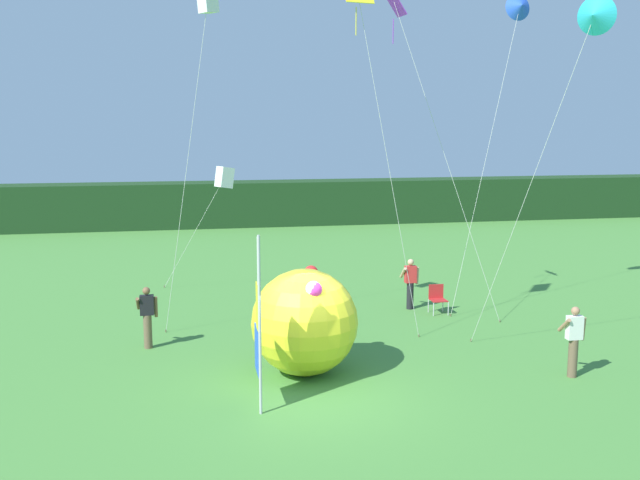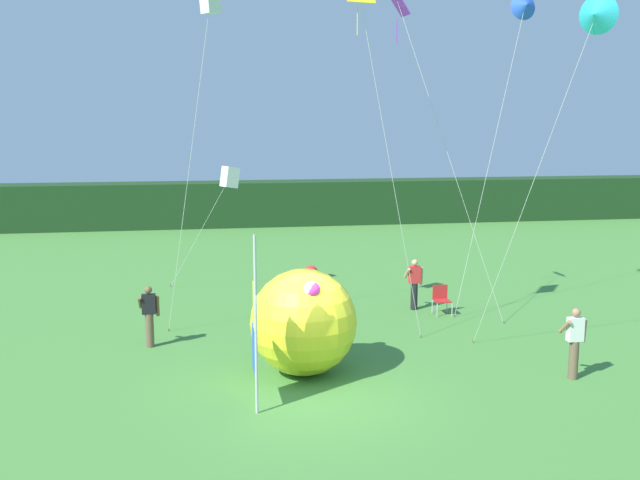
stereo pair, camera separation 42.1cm
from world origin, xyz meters
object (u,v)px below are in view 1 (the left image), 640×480
object	(u,v)px
kite_purple_diamond_4	(399,18)
kite_blue_delta_0	(520,8)
person_near_banner	(410,282)
kite_yellow_diamond_3	(359,1)
banner_flag	(258,326)
kite_cyan_delta_2	(594,16)
person_far_left	(574,340)
kite_white_box_1	(224,178)
person_far_right	(147,316)
kite_white_box_5	(207,4)
folding_chair	(437,297)
person_mid_field	(302,311)
inflatable_balloon	(305,322)

from	to	relation	value
kite_purple_diamond_4	kite_blue_delta_0	bearing A→B (deg)	3.51
person_near_banner	kite_blue_delta_0	xyz separation A→B (m)	(3.01, -0.69, 8.44)
kite_yellow_diamond_3	kite_purple_diamond_4	xyz separation A→B (m)	(1.74, 2.26, -0.07)
banner_flag	kite_cyan_delta_2	size ratio (longest dim) A/B	0.43
person_far_left	kite_white_box_1	xyz separation A→B (m)	(-7.45, 9.87, 3.15)
person_far_right	kite_white_box_5	size ratio (longest dim) A/B	0.18
folding_chair	kite_purple_diamond_4	distance (m)	8.49
person_far_right	kite_yellow_diamond_3	size ratio (longest dim) A/B	0.17
person_far_left	kite_yellow_diamond_3	bearing A→B (deg)	140.56
person_near_banner	person_mid_field	world-z (taller)	person_mid_field
kite_blue_delta_0	kite_white_box_5	size ratio (longest dim) A/B	1.04
kite_blue_delta_0	kite_cyan_delta_2	xyz separation A→B (m)	(-0.85, -5.55, -1.03)
person_mid_field	inflatable_balloon	world-z (taller)	inflatable_balloon
kite_yellow_diamond_3	person_mid_field	bearing A→B (deg)	171.54
person_near_banner	kite_yellow_diamond_3	xyz separation A→B (m)	(-2.54, -3.18, 8.07)
kite_purple_diamond_4	person_far_left	bearing A→B (deg)	-65.91
banner_flag	kite_yellow_diamond_3	bearing A→B (deg)	53.03
kite_white_box_1	kite_yellow_diamond_3	xyz separation A→B (m)	(3.10, -6.30, 4.88)
inflatable_balloon	kite_blue_delta_0	world-z (taller)	kite_blue_delta_0
person_far_left	person_far_right	distance (m)	10.72
person_far_right	folding_chair	bearing A→B (deg)	12.67
person_far_right	kite_purple_diamond_4	distance (m)	10.94
person_near_banner	folding_chair	xyz separation A→B (m)	(0.68, -0.65, -0.35)
person_far_right	inflatable_balloon	size ratio (longest dim) A/B	0.65
kite_blue_delta_0	kite_yellow_diamond_3	distance (m)	6.10
kite_cyan_delta_2	kite_yellow_diamond_3	size ratio (longest dim) A/B	0.89
banner_flag	person_mid_field	distance (m)	4.71
person_near_banner	kite_cyan_delta_2	world-z (taller)	kite_cyan_delta_2
inflatable_balloon	folding_chair	distance (m)	6.94
inflatable_balloon	kite_cyan_delta_2	size ratio (longest dim) A/B	0.29
kite_white_box_1	banner_flag	bearing A→B (deg)	-89.93
banner_flag	kite_blue_delta_0	bearing A→B (deg)	37.35
person_mid_field	person_near_banner	bearing A→B (deg)	36.64
kite_yellow_diamond_3	kite_purple_diamond_4	size ratio (longest dim) A/B	1.01
person_near_banner	person_far_left	xyz separation A→B (m)	(1.81, -6.76, 0.04)
banner_flag	person_mid_field	size ratio (longest dim) A/B	2.23
banner_flag	kite_blue_delta_0	size ratio (longest dim) A/B	0.38
banner_flag	folding_chair	world-z (taller)	banner_flag
person_near_banner	kite_white_box_5	xyz separation A→B (m)	(-6.28, -1.78, 8.12)
kite_yellow_diamond_3	kite_white_box_5	xyz separation A→B (m)	(-3.74, 1.40, 0.04)
banner_flag	kite_white_box_5	world-z (taller)	kite_white_box_5
inflatable_balloon	folding_chair	xyz separation A→B (m)	(5.02, 4.72, -0.76)
kite_blue_delta_0	kite_white_box_5	bearing A→B (deg)	-173.31
kite_white_box_1	kite_white_box_5	world-z (taller)	kite_white_box_5
kite_purple_diamond_4	person_mid_field	bearing A→B (deg)	-147.41
person_mid_field	kite_cyan_delta_2	world-z (taller)	kite_cyan_delta_2
person_mid_field	kite_cyan_delta_2	xyz separation A→B (m)	(6.15, -3.28, 7.39)
banner_flag	kite_yellow_diamond_3	distance (m)	8.81
inflatable_balloon	folding_chair	bearing A→B (deg)	43.25
person_mid_field	kite_purple_diamond_4	bearing A→B (deg)	32.59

